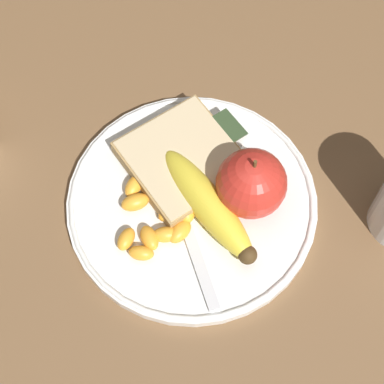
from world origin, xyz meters
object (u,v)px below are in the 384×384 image
at_px(apple, 251,184).
at_px(fork, 180,208).
at_px(plate, 192,202).
at_px(bread_slice, 184,161).
at_px(banana, 209,205).
at_px(jam_packet, 225,133).

xyz_separation_m(apple, fork, (-0.03, -0.07, -0.03)).
relative_size(plate, bread_slice, 2.24).
height_order(banana, jam_packet, banana).
xyz_separation_m(fork, jam_packet, (-0.04, 0.09, 0.01)).
height_order(bread_slice, jam_packet, same).
bearing_deg(plate, banana, 15.15).
bearing_deg(apple, fork, -116.49).
relative_size(apple, fork, 0.43).
xyz_separation_m(plate, banana, (0.02, 0.01, 0.02)).
relative_size(apple, banana, 0.53).
distance_m(plate, banana, 0.03).
bearing_deg(jam_packet, banana, -46.84).
height_order(fork, jam_packet, jam_packet).
relative_size(bread_slice, jam_packet, 2.96).
bearing_deg(plate, fork, -86.74).
distance_m(plate, bread_slice, 0.05).
height_order(plate, apple, apple).
bearing_deg(plate, apple, 55.74).
bearing_deg(bread_slice, jam_packet, 92.69).
distance_m(bread_slice, jam_packet, 0.06).
relative_size(plate, banana, 1.73).
distance_m(plate, apple, 0.07).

